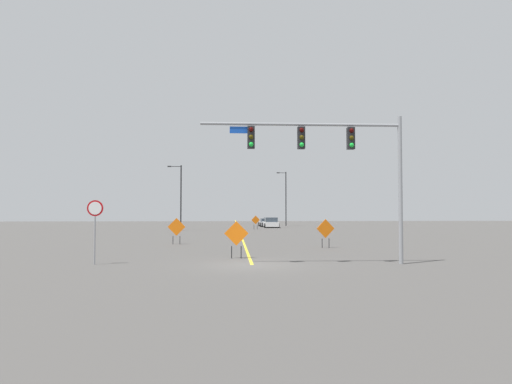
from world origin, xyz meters
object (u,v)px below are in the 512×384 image
Objects in this scene: construction_sign_median_near at (177,228)px; car_silver_passing at (266,223)px; traffic_signal_assembly at (331,151)px; construction_sign_left_lane at (256,221)px; construction_sign_right_shoulder at (326,230)px; construction_sign_left_shoulder at (236,235)px; street_lamp_near_left at (285,196)px; stop_sign at (95,219)px; car_white_distant at (271,223)px; street_lamp_far_left at (180,195)px.

construction_sign_median_near is 35.90m from car_silver_passing.
construction_sign_median_near is at bearing 124.20° from traffic_signal_assembly.
construction_sign_left_lane is (-1.57, 37.99, -4.25)m from traffic_signal_assembly.
construction_sign_median_near is at bearing 159.83° from construction_sign_right_shoulder.
traffic_signal_assembly reaches higher than construction_sign_left_shoulder.
street_lamp_near_left reaches higher than traffic_signal_assembly.
stop_sign is 45.17m from car_white_distant.
construction_sign_median_near is at bearing -106.17° from construction_sign_left_lane.
construction_sign_median_near is 0.50× the size of car_silver_passing.
street_lamp_far_left is 4.07× the size of construction_sign_left_shoulder.
stop_sign is at bearing -160.74° from construction_sign_left_shoulder.
car_silver_passing is (-0.37, 3.57, -0.11)m from car_white_distant.
car_silver_passing is at bearing 95.97° from car_white_distant.
stop_sign reaches higher than construction_sign_left_shoulder.
car_white_distant is at bearing 74.47° from stop_sign.
street_lamp_near_left reaches higher than street_lamp_far_left.
construction_sign_median_near is 32.58m from car_white_distant.
construction_sign_left_shoulder is (6.56, -32.19, -3.18)m from street_lamp_far_left.
construction_sign_right_shoulder is 0.50× the size of car_silver_passing.
street_lamp_far_left is 29.05m from construction_sign_right_shoulder.
construction_sign_left_shoulder is at bearing -94.74° from construction_sign_left_lane.
street_lamp_near_left reaches higher than construction_sign_left_shoulder.
construction_sign_right_shoulder is (10.43, -3.83, 0.00)m from construction_sign_median_near.
stop_sign is 7.17m from construction_sign_left_shoulder.
street_lamp_far_left is at bearing 95.72° from construction_sign_median_near.
construction_sign_left_lane is at bearing 85.26° from construction_sign_left_shoulder.
traffic_signal_assembly is 6.76m from construction_sign_left_shoulder.
car_silver_passing is (11.57, 12.53, -3.83)m from street_lamp_far_left.
car_white_distant is at bearing 91.15° from construction_sign_right_shoulder.
construction_sign_left_lane is (2.91, 35.07, -0.11)m from construction_sign_left_shoulder.
car_silver_passing is (11.72, 47.07, -1.55)m from stop_sign.
construction_sign_left_shoulder is 1.01× the size of construction_sign_median_near.
car_white_distant is at bearing -114.88° from street_lamp_near_left.
street_lamp_far_left is at bearing 115.96° from construction_sign_right_shoulder.
traffic_signal_assembly reaches higher than car_silver_passing.
car_silver_passing is (-3.25, -2.63, -4.06)m from street_lamp_near_left.
traffic_signal_assembly is at bearing -55.80° from construction_sign_median_near.
car_white_distant is at bearing 88.83° from traffic_signal_assembly.
construction_sign_right_shoulder is at bearing 80.06° from traffic_signal_assembly.
construction_sign_left_lane reaches higher than car_white_distant.
construction_sign_median_near is at bearing 113.35° from construction_sign_left_shoulder.
construction_sign_left_shoulder is (6.71, 2.34, -0.89)m from stop_sign.
construction_sign_left_lane is 6.58m from car_white_distant.
street_lamp_near_left is 41.32m from construction_sign_right_shoulder.
traffic_signal_assembly is 44.33m from car_white_distant.
construction_sign_left_lane is 0.92× the size of construction_sign_right_shoulder.
construction_sign_median_near is at bearing -108.67° from street_lamp_near_left.
construction_sign_median_near is 11.11m from construction_sign_right_shoulder.
traffic_signal_assembly is 50.42m from street_lamp_near_left.
stop_sign is 1.54× the size of construction_sign_left_shoulder.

